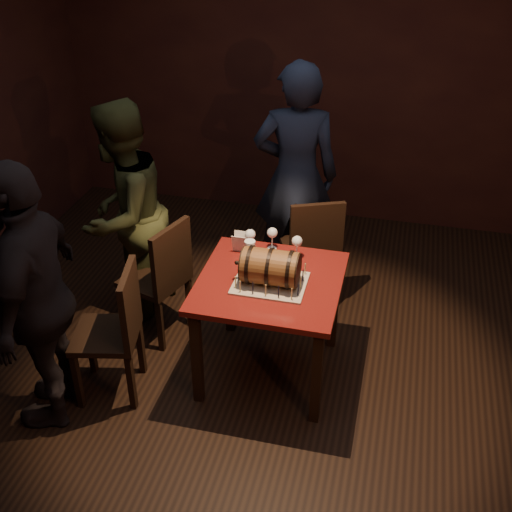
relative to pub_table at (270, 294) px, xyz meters
name	(u,v)px	position (x,y,z in m)	size (l,w,h in m)	color
room_shell	(267,195)	(0.00, -0.10, 0.76)	(5.04, 5.04, 2.80)	black
pub_table	(270,294)	(0.00, 0.00, 0.00)	(0.90, 0.90, 0.75)	#500E0D
cake_board	(270,283)	(0.01, -0.04, 0.12)	(0.45, 0.35, 0.01)	#AA9B89
barrel_cake	(270,267)	(0.01, -0.04, 0.23)	(0.41, 0.24, 0.24)	brown
birthday_candles	(270,277)	(0.01, -0.04, 0.16)	(0.40, 0.30, 0.09)	#D7CA80
wine_glass_left	(250,235)	(-0.21, 0.32, 0.23)	(0.07, 0.07, 0.16)	silver
wine_glass_mid	(272,234)	(-0.07, 0.38, 0.23)	(0.07, 0.07, 0.16)	silver
wine_glass_right	(297,242)	(0.11, 0.31, 0.23)	(0.07, 0.07, 0.16)	silver
pint_of_ale	(250,251)	(-0.18, 0.19, 0.18)	(0.07, 0.07, 0.15)	silver
menu_card	(240,243)	(-0.27, 0.30, 0.17)	(0.10, 0.05, 0.13)	white
chair_back	(313,246)	(0.14, 0.86, -0.12)	(0.52, 0.52, 0.93)	black
chair_left_rear	(162,274)	(-0.83, 0.22, -0.12)	(0.50, 0.50, 0.93)	black
chair_left_front	(117,326)	(-0.89, -0.41, -0.12)	(0.48, 0.48, 0.93)	black
person_back	(296,176)	(-0.07, 1.23, 0.27)	(0.66, 0.43, 1.82)	#181F31
person_left_rear	(123,214)	(-1.19, 0.45, 0.20)	(0.81, 0.63, 1.67)	#35391C
person_left_front	(38,298)	(-1.22, -0.66, 0.22)	(1.01, 0.42, 1.72)	black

